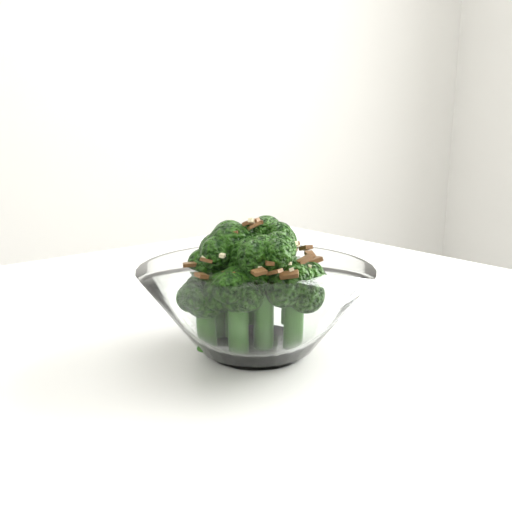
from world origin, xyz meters
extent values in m
plane|color=white|center=(0.00, 1.75, 1.35)|extent=(3.50, 0.00, 3.50)
cube|color=white|center=(0.09, -0.13, 0.73)|extent=(1.42, 1.21, 0.04)
cylinder|color=white|center=(0.44, 0.39, 0.35)|extent=(0.04, 0.04, 0.71)
cylinder|color=white|center=(0.24, -0.15, 0.75)|extent=(0.08, 0.08, 0.01)
cylinder|color=#275616|center=(0.26, -0.13, 0.80)|extent=(0.02, 0.02, 0.07)
sphere|color=#22510F|center=(0.26, -0.13, 0.85)|extent=(0.04, 0.04, 0.04)
cylinder|color=#275616|center=(0.20, -0.16, 0.78)|extent=(0.02, 0.02, 0.04)
sphere|color=#22510F|center=(0.20, -0.16, 0.81)|extent=(0.04, 0.04, 0.04)
cylinder|color=#275616|center=(0.22, -0.18, 0.78)|extent=(0.02, 0.02, 0.05)
sphere|color=#22510F|center=(0.22, -0.18, 0.82)|extent=(0.04, 0.04, 0.04)
cylinder|color=#275616|center=(0.24, -0.17, 0.79)|extent=(0.02, 0.02, 0.07)
sphere|color=#22510F|center=(0.24, -0.17, 0.84)|extent=(0.04, 0.04, 0.04)
cylinder|color=#275616|center=(0.28, -0.12, 0.78)|extent=(0.02, 0.02, 0.04)
sphere|color=#22510F|center=(0.28, -0.12, 0.81)|extent=(0.04, 0.04, 0.04)
cylinder|color=#275616|center=(0.21, -0.14, 0.79)|extent=(0.02, 0.02, 0.05)
sphere|color=#22510F|center=(0.21, -0.14, 0.82)|extent=(0.04, 0.04, 0.04)
cylinder|color=#275616|center=(0.22, -0.14, 0.80)|extent=(0.02, 0.02, 0.07)
sphere|color=#22510F|center=(0.22, -0.14, 0.84)|extent=(0.05, 0.05, 0.05)
cylinder|color=#275616|center=(0.27, -0.18, 0.79)|extent=(0.02, 0.02, 0.05)
sphere|color=#22510F|center=(0.27, -0.18, 0.82)|extent=(0.04, 0.04, 0.04)
cylinder|color=#275616|center=(0.25, -0.11, 0.78)|extent=(0.02, 0.02, 0.04)
sphere|color=#22510F|center=(0.25, -0.11, 0.81)|extent=(0.04, 0.04, 0.04)
cube|color=brown|center=(0.22, -0.15, 0.86)|extent=(0.01, 0.01, 0.01)
cube|color=brown|center=(0.28, -0.14, 0.84)|extent=(0.01, 0.01, 0.01)
cube|color=brown|center=(0.22, -0.10, 0.84)|extent=(0.01, 0.01, 0.01)
cube|color=brown|center=(0.24, -0.19, 0.84)|extent=(0.01, 0.01, 0.00)
cube|color=brown|center=(0.27, -0.19, 0.84)|extent=(0.02, 0.01, 0.01)
cube|color=brown|center=(0.29, -0.16, 0.84)|extent=(0.01, 0.01, 0.01)
cube|color=brown|center=(0.24, -0.20, 0.84)|extent=(0.01, 0.01, 0.01)
cube|color=brown|center=(0.29, -0.16, 0.83)|extent=(0.01, 0.01, 0.01)
cube|color=brown|center=(0.24, -0.15, 0.87)|extent=(0.02, 0.01, 0.01)
cube|color=brown|center=(0.26, -0.15, 0.85)|extent=(0.01, 0.01, 0.01)
cube|color=brown|center=(0.19, -0.17, 0.83)|extent=(0.01, 0.01, 0.01)
cube|color=brown|center=(0.26, -0.10, 0.83)|extent=(0.01, 0.01, 0.01)
cube|color=brown|center=(0.24, -0.13, 0.86)|extent=(0.01, 0.01, 0.01)
cube|color=brown|center=(0.20, -0.16, 0.84)|extent=(0.01, 0.01, 0.01)
cube|color=brown|center=(0.23, -0.20, 0.84)|extent=(0.01, 0.01, 0.01)
cube|color=brown|center=(0.21, -0.14, 0.84)|extent=(0.01, 0.01, 0.00)
cube|color=brown|center=(0.19, -0.14, 0.83)|extent=(0.01, 0.01, 0.00)
cube|color=brown|center=(0.25, -0.20, 0.83)|extent=(0.02, 0.01, 0.01)
cube|color=brown|center=(0.24, -0.15, 0.87)|extent=(0.01, 0.01, 0.00)
cube|color=brown|center=(0.26, -0.11, 0.84)|extent=(0.01, 0.01, 0.00)
cube|color=brown|center=(0.25, -0.14, 0.87)|extent=(0.01, 0.01, 0.00)
cube|color=brown|center=(0.29, -0.12, 0.83)|extent=(0.01, 0.01, 0.01)
cube|color=brown|center=(0.24, -0.16, 0.87)|extent=(0.01, 0.01, 0.01)
cube|color=brown|center=(0.28, -0.16, 0.85)|extent=(0.01, 0.01, 0.01)
cube|color=brown|center=(0.21, -0.19, 0.83)|extent=(0.01, 0.01, 0.00)
cube|color=brown|center=(0.27, -0.10, 0.84)|extent=(0.01, 0.01, 0.01)
cube|color=brown|center=(0.25, -0.12, 0.85)|extent=(0.01, 0.01, 0.01)
cube|color=brown|center=(0.21, -0.14, 0.85)|extent=(0.01, 0.01, 0.01)
cube|color=brown|center=(0.27, -0.14, 0.85)|extent=(0.01, 0.01, 0.01)
cube|color=brown|center=(0.23, -0.11, 0.84)|extent=(0.01, 0.01, 0.01)
cube|color=brown|center=(0.28, -0.18, 0.84)|extent=(0.01, 0.01, 0.01)
cube|color=brown|center=(0.26, -0.12, 0.85)|extent=(0.01, 0.01, 0.00)
cube|color=beige|center=(0.23, -0.19, 0.84)|extent=(0.00, 0.00, 0.00)
cube|color=beige|center=(0.27, -0.12, 0.85)|extent=(0.01, 0.01, 0.01)
cube|color=beige|center=(0.23, -0.10, 0.84)|extent=(0.00, 0.00, 0.00)
cube|color=beige|center=(0.22, -0.15, 0.86)|extent=(0.00, 0.00, 0.00)
cube|color=beige|center=(0.26, -0.11, 0.84)|extent=(0.01, 0.00, 0.01)
cube|color=beige|center=(0.27, -0.16, 0.85)|extent=(0.01, 0.00, 0.00)
cube|color=beige|center=(0.28, -0.16, 0.85)|extent=(0.01, 0.01, 0.00)
cube|color=beige|center=(0.22, -0.13, 0.85)|extent=(0.01, 0.01, 0.01)
cube|color=beige|center=(0.22, -0.18, 0.84)|extent=(0.00, 0.00, 0.00)
cube|color=beige|center=(0.24, -0.18, 0.85)|extent=(0.01, 0.01, 0.00)
cube|color=beige|center=(0.25, -0.14, 0.86)|extent=(0.00, 0.00, 0.00)
cube|color=beige|center=(0.26, -0.13, 0.85)|extent=(0.01, 0.01, 0.01)
cube|color=beige|center=(0.24, -0.15, 0.87)|extent=(0.01, 0.01, 0.01)
cube|color=beige|center=(0.20, -0.16, 0.84)|extent=(0.01, 0.01, 0.00)
cube|color=beige|center=(0.20, -0.12, 0.84)|extent=(0.01, 0.01, 0.00)
cube|color=beige|center=(0.25, -0.12, 0.85)|extent=(0.01, 0.01, 0.01)
cube|color=beige|center=(0.24, -0.10, 0.84)|extent=(0.01, 0.01, 0.00)
cube|color=beige|center=(0.25, -0.12, 0.85)|extent=(0.01, 0.01, 0.00)
cube|color=beige|center=(0.26, -0.12, 0.85)|extent=(0.00, 0.00, 0.00)
cube|color=beige|center=(0.26, -0.14, 0.86)|extent=(0.01, 0.01, 0.00)
cube|color=beige|center=(0.25, -0.19, 0.84)|extent=(0.00, 0.00, 0.00)
cube|color=beige|center=(0.28, -0.19, 0.84)|extent=(0.00, 0.00, 0.00)
cube|color=beige|center=(0.24, -0.15, 0.87)|extent=(0.01, 0.01, 0.00)
cube|color=beige|center=(0.27, -0.13, 0.85)|extent=(0.00, 0.00, 0.00)
cube|color=beige|center=(0.24, -0.13, 0.85)|extent=(0.01, 0.01, 0.00)
cube|color=beige|center=(0.29, -0.13, 0.84)|extent=(0.01, 0.01, 0.01)
cube|color=beige|center=(0.26, -0.20, 0.84)|extent=(0.01, 0.01, 0.00)
cube|color=beige|center=(0.21, -0.17, 0.84)|extent=(0.01, 0.01, 0.00)
cube|color=beige|center=(0.26, -0.20, 0.84)|extent=(0.01, 0.01, 0.00)
cube|color=beige|center=(0.21, -0.13, 0.84)|extent=(0.01, 0.01, 0.00)
camera|label=1|loc=(0.11, -0.61, 0.95)|focal=40.00mm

